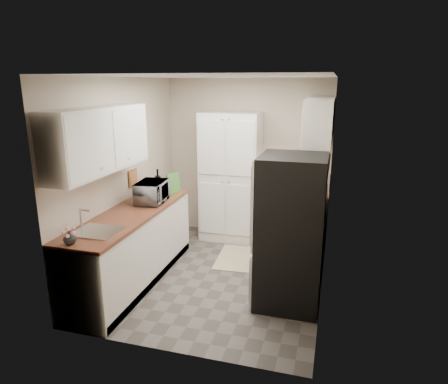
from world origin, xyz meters
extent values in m
plane|color=#56514C|center=(0.00, 0.00, 0.00)|extent=(3.20, 3.20, 0.00)
cube|color=beige|center=(0.00, 1.60, 1.25)|extent=(2.60, 0.04, 2.50)
cube|color=beige|center=(0.00, -1.60, 1.25)|extent=(2.60, 0.04, 2.50)
cube|color=beige|center=(-1.30, 0.00, 1.25)|extent=(0.04, 3.20, 2.50)
cube|color=beige|center=(1.30, 0.00, 1.25)|extent=(0.04, 3.20, 2.50)
cube|color=silver|center=(0.00, 0.00, 2.50)|extent=(2.60, 3.20, 0.04)
cube|color=silver|center=(-1.13, -0.75, 1.83)|extent=(0.33, 1.60, 0.70)
cube|color=silver|center=(1.13, 0.82, 1.89)|extent=(0.33, 1.55, 0.58)
cube|color=#99999E|center=(1.07, 0.39, 1.52)|extent=(0.45, 0.76, 0.13)
cube|color=#B7B7BC|center=(-0.99, -1.15, 0.93)|extent=(0.45, 0.40, 0.02)
cube|color=brown|center=(-1.29, 0.20, 1.18)|extent=(0.02, 0.22, 0.22)
cube|color=silver|center=(-0.20, 1.32, 1.00)|extent=(0.90, 0.55, 2.00)
cube|color=silver|center=(-0.99, -0.43, 0.44)|extent=(0.60, 2.30, 0.88)
cube|color=brown|center=(-0.99, -0.43, 0.90)|extent=(0.63, 2.33, 0.04)
cube|color=silver|center=(0.99, 1.19, 0.44)|extent=(0.60, 0.80, 0.88)
cube|color=brown|center=(0.99, 1.19, 0.90)|extent=(0.63, 0.83, 0.04)
cube|color=#B7B7BC|center=(0.97, 0.39, 0.45)|extent=(0.64, 0.76, 0.90)
cube|color=black|center=(0.97, 0.39, 0.92)|extent=(0.66, 0.78, 0.03)
cube|color=black|center=(1.26, 0.39, 1.02)|extent=(0.06, 0.76, 0.22)
cube|color=pink|center=(0.60, 0.25, 0.55)|extent=(0.01, 0.16, 0.42)
cube|color=#EFE6C4|center=(0.60, 0.49, 0.55)|extent=(0.01, 0.16, 0.42)
cube|color=#B7B7BC|center=(0.94, -0.41, 0.85)|extent=(0.70, 0.72, 1.70)
imported|color=#A2A1A6|center=(-0.91, 0.00, 1.06)|extent=(0.39, 0.53, 0.27)
cylinder|color=black|center=(-1.01, 0.40, 1.08)|extent=(0.08, 0.08, 0.32)
imported|color=silver|center=(-1.06, -1.49, 0.99)|extent=(0.13, 0.13, 0.13)
cube|color=#3D7C2F|center=(-0.82, 0.51, 1.06)|extent=(0.10, 0.22, 0.29)
cube|color=#ACACB1|center=(1.09, 1.31, 1.04)|extent=(0.48, 0.53, 0.25)
cube|color=#C7B58A|center=(0.10, 0.56, 0.01)|extent=(0.59, 0.90, 0.01)
camera|label=1|loc=(1.35, -4.54, 2.43)|focal=32.00mm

